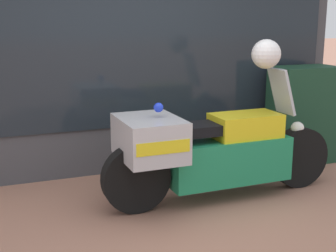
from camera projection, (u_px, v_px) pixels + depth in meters
The scene contains 6 objects.
ground_plane at pixel (188, 235), 3.93m from camera, with size 60.00×60.00×0.00m, color #9E6B56.
shop_building at pixel (81, 15), 5.18m from camera, with size 5.49×0.55×3.61m.
window_display at pixel (158, 127), 5.84m from camera, with size 3.94×0.30×1.83m.
paramedic_motorcycle at pixel (207, 150), 4.56m from camera, with size 2.48×0.73×1.29m.
utility_cabinet at pixel (302, 115), 5.82m from camera, with size 0.80×0.46×1.20m, color #193D28.
white_helmet at pixel (266, 54), 4.58m from camera, with size 0.29×0.29×0.29m, color white.
Camera 1 is at (-1.47, -3.31, 1.79)m, focal length 50.00 mm.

